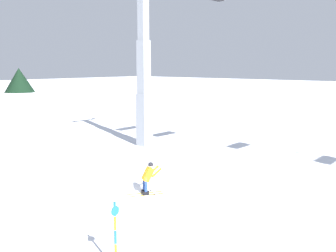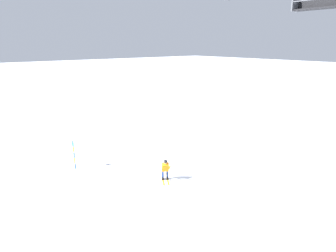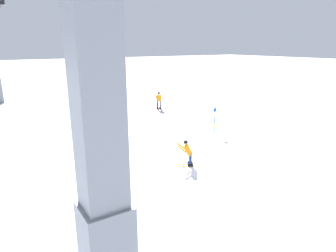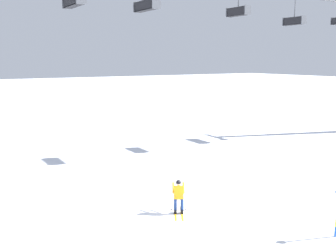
{
  "view_description": "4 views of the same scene",
  "coord_description": "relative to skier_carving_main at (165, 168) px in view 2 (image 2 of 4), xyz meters",
  "views": [
    {
      "loc": [
        11.35,
        -10.5,
        5.67
      ],
      "look_at": [
        -0.66,
        3.4,
        2.72
      ],
      "focal_mm": 40.55,
      "sensor_mm": 36.0,
      "label": 1
    },
    {
      "loc": [
        9.9,
        13.62,
        8.24
      ],
      "look_at": [
        0.3,
        1.69,
        3.71
      ],
      "focal_mm": 29.95,
      "sensor_mm": 36.0,
      "label": 2
    },
    {
      "loc": [
        -11.6,
        9.94,
        6.33
      ],
      "look_at": [
        0.02,
        2.49,
        2.44
      ],
      "focal_mm": 30.98,
      "sensor_mm": 36.0,
      "label": 3
    },
    {
      "loc": [
        -8.93,
        -12.3,
        6.68
      ],
      "look_at": [
        0.18,
        2.19,
        3.73
      ],
      "focal_mm": 41.23,
      "sensor_mm": 36.0,
      "label": 4
    }
  ],
  "objects": [
    {
      "name": "ground_plane",
      "position": [
        -0.1,
        -1.17,
        -0.82
      ],
      "size": [
        260.0,
        260.0,
        0.0
      ],
      "primitive_type": "plane",
      "color": "white"
    },
    {
      "name": "skier_carving_main",
      "position": [
        0.0,
        0.0,
        0.0
      ],
      "size": [
        1.28,
        1.61,
        1.56
      ],
      "color": "yellow",
      "rests_on": "ground_plane"
    },
    {
      "name": "chairlift_seat_nearest",
      "position": [
        -1.96,
        7.3,
        8.96
      ],
      "size": [
        0.61,
        2.35,
        2.03
      ],
      "color": "black"
    },
    {
      "name": "trail_marker_pole",
      "position": [
        3.74,
        -5.2,
        0.26
      ],
      "size": [
        0.07,
        0.28,
        2.0
      ],
      "color": "blue",
      "rests_on": "ground_plane"
    }
  ]
}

